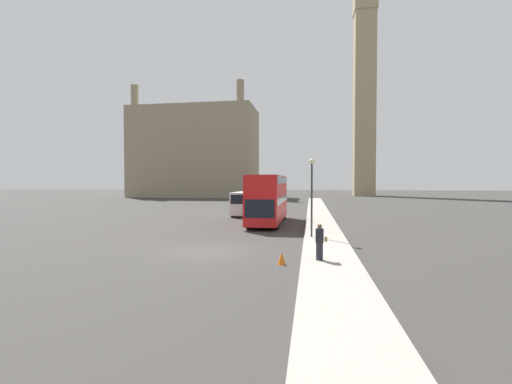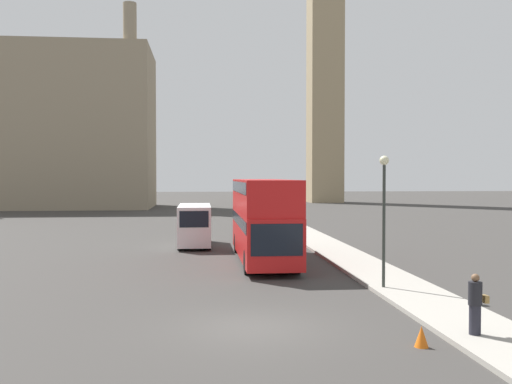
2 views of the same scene
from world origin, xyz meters
TOP-DOWN VIEW (x-y plane):
  - ground_plane at (0.00, 0.00)m, footprint 300.00×300.00m
  - sidewalk_strip at (6.31, 0.00)m, footprint 2.63×120.00m
  - building_block_distant at (-23.74, 66.23)m, footprint 30.67×14.68m
  - red_double_decker_bus at (1.69, 12.66)m, footprint 2.57×10.64m
  - white_van at (-1.90, 19.58)m, footprint 2.02×5.74m
  - pedestrian at (5.83, -1.86)m, footprint 0.52×0.36m
  - street_lamp at (5.48, 4.79)m, footprint 0.36×0.36m
  - traffic_cone at (4.15, -2.34)m, footprint 0.36×0.36m

SIDE VIEW (x-z plane):
  - ground_plane at x=0.00m, z-range 0.00..0.00m
  - sidewalk_strip at x=6.31m, z-range 0.00..0.15m
  - traffic_cone at x=4.15m, z-range 0.00..0.55m
  - pedestrian at x=5.83m, z-range 0.15..1.79m
  - white_van at x=-1.90m, z-range 0.09..2.69m
  - red_double_decker_bus at x=1.69m, z-range 0.25..4.49m
  - street_lamp at x=5.48m, z-range 1.00..6.05m
  - building_block_distant at x=-23.74m, z-range -2.41..24.75m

